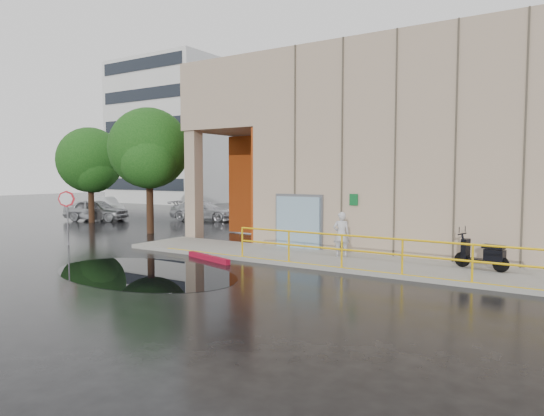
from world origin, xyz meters
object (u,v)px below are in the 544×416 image
Objects in this scene: person at (341,234)px; tree_near at (149,151)px; stop_sign at (67,205)px; car_a at (96,210)px; tree_far at (91,163)px; car_c at (203,211)px; car_b at (104,207)px; scooter at (482,246)px; red_curb at (208,258)px.

tree_near is (-11.44, 1.93, 3.24)m from person.
stop_sign reaches higher than car_a.
tree_near is 1.08× the size of tree_far.
tree_far is (-4.94, -4.80, 3.10)m from car_c.
tree_far is (2.58, -2.97, 3.04)m from car_b.
person reaches higher than car_c.
car_a is (-24.04, 4.73, -0.17)m from scooter.
red_curb is 0.38× the size of tree_near.
car_c is 7.55m from tree_far.
tree_near is (2.33, -6.85, 3.54)m from car_c.
stop_sign is (-11.44, -2.79, 0.78)m from person.
scooter is at bearing -83.83° from car_b.
tree_far is (-7.27, 2.06, -0.43)m from tree_near.
car_c is at bearing -75.16° from car_a.
car_a is 0.70× the size of tree_far.
stop_sign is at bearing -89.94° from tree_near.
person is 20.10m from car_a.
scooter is at bearing 152.86° from person.
scooter is at bearing -120.53° from car_a.
person is 0.94× the size of scooter.
person is 0.25× the size of tree_near.
car_a is at bearing 130.80° from tree_far.
car_b is (-25.84, 6.80, -0.17)m from scooter.
person is 0.67× the size of stop_sign.
scooter is 0.28× the size of tree_far.
scooter is 0.72× the size of stop_sign.
scooter is at bearing -9.35° from tree_far.
tree_far is at bearing -41.22° from person.
red_curb is (-8.54, -2.56, -0.78)m from scooter.
car_a is 0.97× the size of car_b.
tree_far reaches higher than car_b.
car_b reaches higher than car_a.
car_b is (-17.30, 9.35, 0.62)m from red_curb.
tree_near is (-15.99, 1.77, 3.31)m from scooter.
car_a is 0.65× the size of tree_near.
tree_near is at bearing -15.81° from tree_far.
person is 22.40m from car_b.
red_curb is 0.54× the size of car_c.
tree_near reaches higher than tree_far.
car_a is at bearing -43.27° from person.
person is 12.05m from tree_near.
tree_far reaches higher than person.
stop_sign reaches higher than person.
scooter and car_b have the same top height.
car_c is 0.69× the size of tree_near.
red_curb is at bearing -149.06° from scooter.
person is 11.80m from stop_sign.
car_b is 0.72× the size of tree_far.
tree_far reaches higher than scooter.
person is 19.34m from tree_far.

